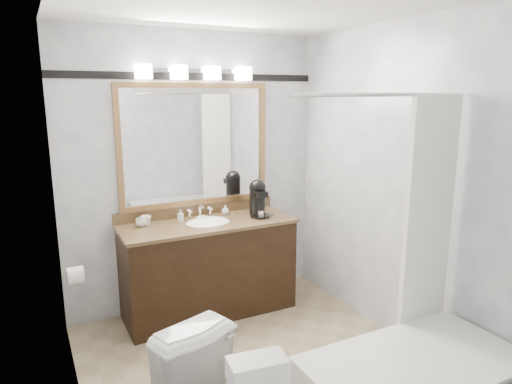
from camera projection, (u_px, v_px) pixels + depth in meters
room at (262, 202)px, 3.03m from camera, size 2.42×2.62×2.52m
vanity at (209, 266)px, 4.09m from camera, size 1.53×0.58×0.97m
mirror at (195, 145)px, 4.10m from camera, size 1.40×0.04×1.10m
vanity_light_bar at (195, 72)px, 3.91m from camera, size 1.02×0.14×0.12m
accent_stripe at (193, 77)px, 3.98m from camera, size 2.40×0.01×0.06m
bathtub at (415, 382)px, 2.71m from camera, size 1.30×0.75×1.96m
tp_roll at (75, 275)px, 3.22m from camera, size 0.11×0.12×0.12m
tissue_box at (257, 369)px, 1.87m from camera, size 0.26×0.16×0.10m
coffee_maker at (258, 197)px, 4.17m from camera, size 0.18×0.22×0.34m
cup_left at (141, 222)px, 3.87m from camera, size 0.11×0.11×0.07m
cup_right at (146, 221)px, 3.89m from camera, size 0.10×0.10×0.08m
soap_bottle_a at (180, 216)px, 4.02m from camera, size 0.05×0.05×0.11m
soap_bottle_b at (225, 210)px, 4.24m from camera, size 0.08×0.08×0.09m
soap_bar at (201, 218)px, 4.10m from camera, size 0.09×0.08×0.03m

